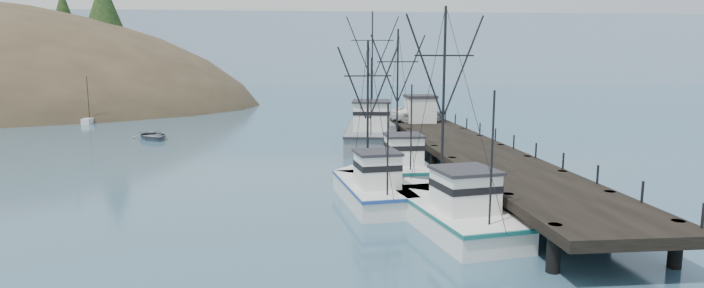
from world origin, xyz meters
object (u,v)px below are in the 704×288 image
at_px(motorboat, 153,139).
at_px(work_vessel, 372,133).
at_px(trawler_near, 449,210).
at_px(trawler_far, 399,165).
at_px(trawler_mid, 371,188).
at_px(pier_shed, 420,108).
at_px(pickup_truck, 418,113).
at_px(pier, 467,149).

bearing_deg(motorboat, work_vessel, -43.64).
height_order(trawler_near, trawler_far, trawler_near).
height_order(trawler_mid, trawler_far, trawler_far).
xyz_separation_m(pier_shed, pickup_truck, (0.01, 1.11, -0.59)).
relative_size(trawler_mid, trawler_far, 0.90).
bearing_deg(pier, work_vessel, 113.05).
bearing_deg(motorboat, pier_shed, -36.74).
relative_size(trawler_mid, pier_shed, 3.10).
xyz_separation_m(trawler_near, trawler_mid, (-3.40, 5.13, -0.00)).
bearing_deg(trawler_far, trawler_near, -87.94).
distance_m(pier, work_vessel, 14.40).
distance_m(trawler_mid, work_vessel, 21.80).
distance_m(pickup_truck, motorboat, 28.33).
bearing_deg(pier, pier_shed, 91.22).
distance_m(pier, trawler_far, 5.76).
bearing_deg(pickup_truck, motorboat, 68.31).
bearing_deg(pier_shed, work_vessel, -158.48).
distance_m(trawler_near, trawler_mid, 6.16).
relative_size(trawler_far, pier_shed, 3.43).
bearing_deg(trawler_near, pickup_truck, 80.96).
bearing_deg(trawler_far, pickup_truck, 73.77).
xyz_separation_m(pier, pier_shed, (-0.33, 15.33, 1.73)).
height_order(trawler_mid, motorboat, trawler_mid).
height_order(work_vessel, motorboat, work_vessel).
xyz_separation_m(pier, motorboat, (-28.36, 19.36, -1.69)).
bearing_deg(trawler_near, work_vessel, 91.18).
bearing_deg(pickup_truck, trawler_near, 155.22).
xyz_separation_m(pickup_truck, motorboat, (-28.04, 2.92, -2.83)).
distance_m(trawler_near, work_vessel, 26.76).
height_order(trawler_mid, pickup_truck, trawler_mid).
relative_size(trawler_mid, motorboat, 1.87).
bearing_deg(trawler_mid, pier_shed, 71.02).
height_order(pier, trawler_far, trawler_far).
height_order(trawler_far, pier_shed, trawler_far).
height_order(pier_shed, motorboat, pier_shed).
height_order(trawler_far, pickup_truck, trawler_far).
bearing_deg(pier_shed, trawler_mid, -108.98).
bearing_deg(work_vessel, trawler_near, -88.82).
bearing_deg(pickup_truck, trawler_mid, 146.05).
xyz_separation_m(trawler_near, motorboat, (-23.27, 32.87, -0.82)).
bearing_deg(trawler_far, motorboat, 137.70).
relative_size(pier, trawler_far, 4.01).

